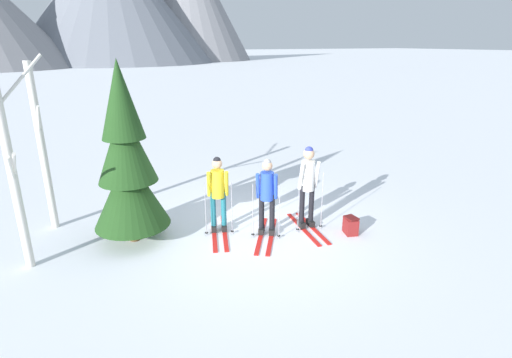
# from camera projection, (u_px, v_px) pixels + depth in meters

# --- Properties ---
(ground_plane) EXTENTS (400.00, 400.00, 0.00)m
(ground_plane) POSITION_uv_depth(u_px,v_px,m) (253.00, 230.00, 8.72)
(ground_plane) COLOR white
(skier_in_yellow) EXTENTS (0.85, 1.72, 1.65)m
(skier_in_yellow) POSITION_uv_depth(u_px,v_px,m) (218.00, 192.00, 8.37)
(skier_in_yellow) COLOR red
(skier_in_yellow) RESTS_ON ground
(skier_in_blue) EXTENTS (1.19, 1.59, 1.65)m
(skier_in_blue) POSITION_uv_depth(u_px,v_px,m) (267.00, 195.00, 8.24)
(skier_in_blue) COLOR red
(skier_in_blue) RESTS_ON ground
(skier_in_white) EXTENTS (0.60, 1.68, 1.82)m
(skier_in_white) POSITION_uv_depth(u_px,v_px,m) (308.00, 184.00, 8.53)
(skier_in_white) COLOR red
(skier_in_white) RESTS_ON ground
(pine_tree_near) EXTENTS (1.49, 1.49, 3.59)m
(pine_tree_near) POSITION_uv_depth(u_px,v_px,m) (127.00, 163.00, 7.76)
(pine_tree_near) COLOR #51381E
(pine_tree_near) RESTS_ON ground
(birch_tree_tall) EXTENTS (0.18, 1.29, 3.52)m
(birch_tree_tall) POSITION_uv_depth(u_px,v_px,m) (42.00, 146.00, 8.29)
(birch_tree_tall) COLOR silver
(birch_tree_tall) RESTS_ON ground
(birch_tree_slender) EXTENTS (0.81, 1.25, 3.68)m
(birch_tree_slender) POSITION_uv_depth(u_px,v_px,m) (13.00, 171.00, 6.72)
(birch_tree_slender) COLOR silver
(birch_tree_slender) RESTS_ON ground
(backpack_on_snow_front) EXTENTS (0.32, 0.38, 0.38)m
(backpack_on_snow_front) POSITION_uv_depth(u_px,v_px,m) (351.00, 225.00, 8.49)
(backpack_on_snow_front) COLOR maroon
(backpack_on_snow_front) RESTS_ON ground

